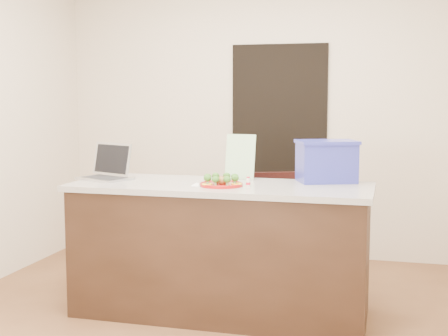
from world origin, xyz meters
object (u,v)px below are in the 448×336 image
(plate, at_px, (221,184))
(chair, at_px, (272,223))
(yogurt_bottle, at_px, (248,183))
(napkin, at_px, (204,185))
(island, at_px, (220,249))
(blue_box, at_px, (326,161))
(laptop, at_px, (108,169))

(plate, bearing_deg, chair, 75.87)
(yogurt_bottle, bearing_deg, napkin, -176.55)
(island, height_order, blue_box, blue_box)
(yogurt_bottle, distance_m, chair, 0.89)
(blue_box, bearing_deg, yogurt_bottle, -164.37)
(chair, bearing_deg, island, -129.84)
(plate, distance_m, laptop, 0.91)
(island, xyz_separation_m, blue_box, (0.69, 0.29, 0.61))
(blue_box, xyz_separation_m, chair, (-0.46, 0.41, -0.55))
(island, xyz_separation_m, laptop, (-0.87, 0.06, 0.53))
(yogurt_bottle, relative_size, chair, 0.07)
(island, bearing_deg, yogurt_bottle, -19.38)
(plate, relative_size, laptop, 0.67)
(laptop, bearing_deg, yogurt_bottle, 14.65)
(plate, height_order, napkin, plate)
(island, relative_size, napkin, 14.90)
(yogurt_bottle, height_order, blue_box, blue_box)
(chair, bearing_deg, laptop, -171.30)
(plate, height_order, chair, plate)
(napkin, distance_m, laptop, 0.79)
(napkin, bearing_deg, laptop, 168.78)
(napkin, bearing_deg, plate, 1.13)
(blue_box, bearing_deg, island, -178.89)
(yogurt_bottle, distance_m, laptop, 1.09)
(island, bearing_deg, chair, 71.88)
(blue_box, distance_m, chair, 0.83)
(plate, height_order, blue_box, blue_box)
(island, bearing_deg, napkin, -134.80)
(yogurt_bottle, height_order, laptop, laptop)
(plate, xyz_separation_m, napkin, (-0.12, -0.00, -0.01))
(plate, distance_m, yogurt_bottle, 0.18)
(island, distance_m, chair, 0.74)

